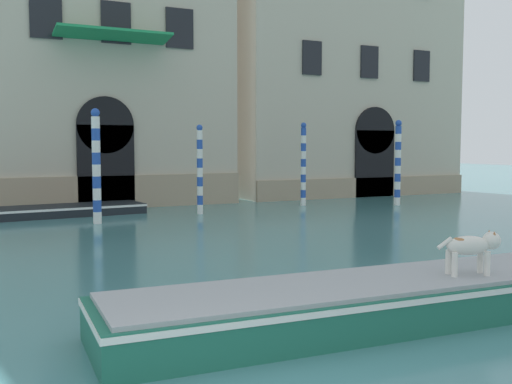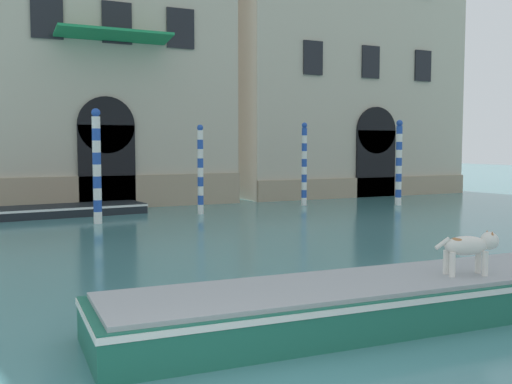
{
  "view_description": "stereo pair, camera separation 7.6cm",
  "coord_description": "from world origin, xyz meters",
  "px_view_note": "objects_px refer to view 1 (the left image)",
  "views": [
    {
      "loc": [
        -1.86,
        -3.4,
        2.56
      ],
      "look_at": [
        5.69,
        12.04,
        1.2
      ],
      "focal_mm": 42.0,
      "sensor_mm": 36.0,
      "label": 1
    },
    {
      "loc": [
        -1.79,
        -3.43,
        2.56
      ],
      "look_at": [
        5.69,
        12.04,
        1.2
      ],
      "focal_mm": 42.0,
      "sensor_mm": 36.0,
      "label": 2
    }
  ],
  "objects_px": {
    "mooring_pole_0": "(398,162)",
    "mooring_pole_4": "(96,166)",
    "dog_on_deck": "(473,246)",
    "mooring_pole_1": "(200,169)",
    "boat_moored_near_palazzo": "(63,210)",
    "mooring_pole_2": "(303,164)",
    "boat_foreground": "(381,299)"
  },
  "relations": [
    {
      "from": "mooring_pole_0",
      "to": "mooring_pole_4",
      "type": "xyz_separation_m",
      "value": [
        -12.66,
        -0.48,
        0.06
      ]
    },
    {
      "from": "boat_moored_near_palazzo",
      "to": "mooring_pole_2",
      "type": "bearing_deg",
      "value": -8.71
    },
    {
      "from": "dog_on_deck",
      "to": "boat_moored_near_palazzo",
      "type": "bearing_deg",
      "value": 120.47
    },
    {
      "from": "boat_moored_near_palazzo",
      "to": "mooring_pole_0",
      "type": "relative_size",
      "value": 1.63
    },
    {
      "from": "dog_on_deck",
      "to": "boat_moored_near_palazzo",
      "type": "height_order",
      "value": "dog_on_deck"
    },
    {
      "from": "dog_on_deck",
      "to": "mooring_pole_1",
      "type": "height_order",
      "value": "mooring_pole_1"
    },
    {
      "from": "mooring_pole_4",
      "to": "mooring_pole_0",
      "type": "bearing_deg",
      "value": 2.17
    },
    {
      "from": "dog_on_deck",
      "to": "mooring_pole_4",
      "type": "height_order",
      "value": "mooring_pole_4"
    },
    {
      "from": "dog_on_deck",
      "to": "mooring_pole_2",
      "type": "bearing_deg",
      "value": 85.98
    },
    {
      "from": "mooring_pole_4",
      "to": "mooring_pole_2",
      "type": "bearing_deg",
      "value": 13.41
    },
    {
      "from": "dog_on_deck",
      "to": "mooring_pole_1",
      "type": "relative_size",
      "value": 0.29
    },
    {
      "from": "boat_foreground",
      "to": "boat_moored_near_palazzo",
      "type": "distance_m",
      "value": 15.66
    },
    {
      "from": "mooring_pole_4",
      "to": "mooring_pole_1",
      "type": "bearing_deg",
      "value": 15.7
    },
    {
      "from": "mooring_pole_1",
      "to": "mooring_pole_2",
      "type": "distance_m",
      "value": 5.14
    },
    {
      "from": "dog_on_deck",
      "to": "mooring_pole_2",
      "type": "height_order",
      "value": "mooring_pole_2"
    },
    {
      "from": "mooring_pole_2",
      "to": "boat_foreground",
      "type": "bearing_deg",
      "value": -116.69
    },
    {
      "from": "mooring_pole_0",
      "to": "mooring_pole_4",
      "type": "height_order",
      "value": "mooring_pole_4"
    },
    {
      "from": "boat_foreground",
      "to": "mooring_pole_1",
      "type": "bearing_deg",
      "value": 82.73
    },
    {
      "from": "boat_moored_near_palazzo",
      "to": "mooring_pole_0",
      "type": "bearing_deg",
      "value": -14.83
    },
    {
      "from": "boat_foreground",
      "to": "mooring_pole_4",
      "type": "distance_m",
      "value": 12.94
    },
    {
      "from": "dog_on_deck",
      "to": "boat_moored_near_palazzo",
      "type": "relative_size",
      "value": 0.16
    },
    {
      "from": "mooring_pole_1",
      "to": "mooring_pole_2",
      "type": "relative_size",
      "value": 0.94
    },
    {
      "from": "boat_foreground",
      "to": "mooring_pole_1",
      "type": "distance_m",
      "value": 14.15
    },
    {
      "from": "mooring_pole_2",
      "to": "mooring_pole_4",
      "type": "relative_size",
      "value": 0.94
    },
    {
      "from": "mooring_pole_0",
      "to": "mooring_pole_1",
      "type": "xyz_separation_m",
      "value": [
        -8.68,
        0.64,
        -0.15
      ]
    },
    {
      "from": "mooring_pole_0",
      "to": "mooring_pole_4",
      "type": "relative_size",
      "value": 0.97
    },
    {
      "from": "dog_on_deck",
      "to": "mooring_pole_1",
      "type": "bearing_deg",
      "value": 103.47
    },
    {
      "from": "mooring_pole_0",
      "to": "mooring_pole_4",
      "type": "distance_m",
      "value": 12.67
    },
    {
      "from": "boat_moored_near_palazzo",
      "to": "mooring_pole_2",
      "type": "relative_size",
      "value": 1.68
    },
    {
      "from": "dog_on_deck",
      "to": "mooring_pole_0",
      "type": "distance_m",
      "value": 16.76
    },
    {
      "from": "mooring_pole_2",
      "to": "boat_moored_near_palazzo",
      "type": "bearing_deg",
      "value": 176.46
    },
    {
      "from": "mooring_pole_0",
      "to": "dog_on_deck",
      "type": "bearing_deg",
      "value": -125.61
    }
  ]
}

